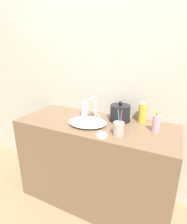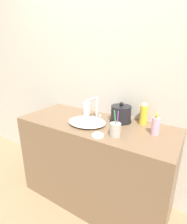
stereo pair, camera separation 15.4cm
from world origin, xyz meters
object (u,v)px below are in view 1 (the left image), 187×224
(faucet, at_px, (95,106))
(toothbrush_cup, at_px, (119,128))
(lotion_bottle, at_px, (156,123))
(electric_kettle, at_px, (120,113))
(mouthwash_bottle, at_px, (142,113))
(shampoo_bottle, at_px, (84,109))

(faucet, height_order, toothbrush_cup, faucet)
(toothbrush_cup, xyz_separation_m, lotion_bottle, (0.25, 0.19, 0.02))
(faucet, height_order, electric_kettle, faucet)
(electric_kettle, xyz_separation_m, mouthwash_bottle, (0.19, 0.05, 0.02))
(faucet, distance_m, toothbrush_cup, 0.39)
(faucet, bearing_deg, mouthwash_bottle, 15.84)
(electric_kettle, bearing_deg, toothbrush_cup, -73.92)
(electric_kettle, distance_m, mouthwash_bottle, 0.20)
(toothbrush_cup, relative_size, mouthwash_bottle, 1.10)
(electric_kettle, bearing_deg, lotion_bottle, -18.11)
(lotion_bottle, relative_size, shampoo_bottle, 1.00)
(electric_kettle, bearing_deg, mouthwash_bottle, 15.25)
(toothbrush_cup, height_order, shampoo_bottle, toothbrush_cup)
(toothbrush_cup, height_order, lotion_bottle, toothbrush_cup)
(faucet, height_order, shampoo_bottle, faucet)
(faucet, xyz_separation_m, electric_kettle, (0.22, 0.07, -0.06))
(electric_kettle, xyz_separation_m, lotion_bottle, (0.33, -0.11, 0.00))
(lotion_bottle, distance_m, shampoo_bottle, 0.70)
(electric_kettle, distance_m, lotion_bottle, 0.35)
(electric_kettle, bearing_deg, faucet, -163.67)
(lotion_bottle, bearing_deg, mouthwash_bottle, 131.49)
(toothbrush_cup, distance_m, shampoo_bottle, 0.52)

